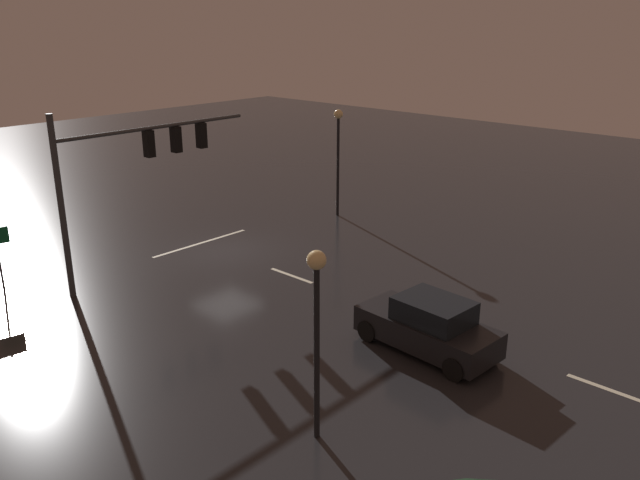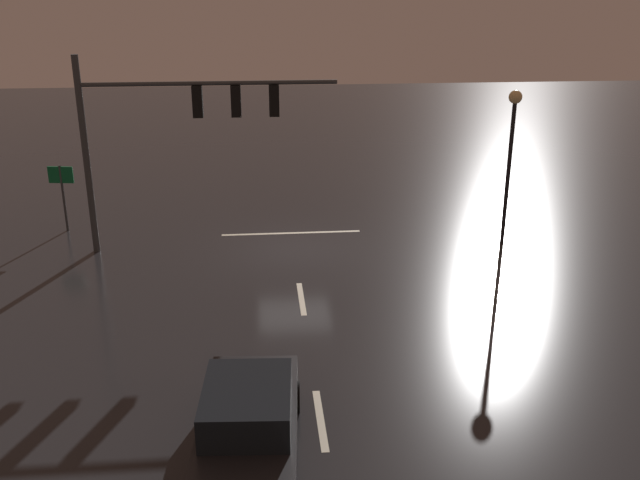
# 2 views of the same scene
# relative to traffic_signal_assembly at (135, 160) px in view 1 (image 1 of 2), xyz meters

# --- Properties ---
(ground_plane) EXTENTS (80.00, 80.00, 0.00)m
(ground_plane) POSITION_rel_traffic_signal_assembly_xyz_m (-3.63, 0.45, -4.47)
(ground_plane) COLOR #232326
(traffic_signal_assembly) EXTENTS (8.24, 0.47, 6.47)m
(traffic_signal_assembly) POSITION_rel_traffic_signal_assembly_xyz_m (0.00, 0.00, 0.00)
(traffic_signal_assembly) COLOR #383A3D
(traffic_signal_assembly) RESTS_ON ground_plane
(lane_dash_far) EXTENTS (0.16, 2.20, 0.01)m
(lane_dash_far) POSITION_rel_traffic_signal_assembly_xyz_m (-3.63, 4.45, -4.46)
(lane_dash_far) COLOR beige
(lane_dash_far) RESTS_ON ground_plane
(lane_dash_mid) EXTENTS (0.16, 2.20, 0.01)m
(lane_dash_mid) POSITION_rel_traffic_signal_assembly_xyz_m (-3.63, 10.45, -4.46)
(lane_dash_mid) COLOR beige
(lane_dash_mid) RESTS_ON ground_plane
(lane_dash_near) EXTENTS (0.16, 2.20, 0.01)m
(lane_dash_near) POSITION_rel_traffic_signal_assembly_xyz_m (-3.63, 16.45, -4.46)
(lane_dash_near) COLOR beige
(lane_dash_near) RESTS_ON ground_plane
(stop_bar) EXTENTS (5.00, 0.16, 0.01)m
(stop_bar) POSITION_rel_traffic_signal_assembly_xyz_m (-3.63, -1.18, -4.46)
(stop_bar) COLOR beige
(stop_bar) RESTS_ON ground_plane
(car_approaching) EXTENTS (2.15, 4.46, 1.70)m
(car_approaching) POSITION_rel_traffic_signal_assembly_xyz_m (-2.17, 11.65, -3.67)
(car_approaching) COLOR black
(car_approaching) RESTS_ON ground_plane
(street_lamp_left_kerb) EXTENTS (0.44, 0.44, 5.27)m
(street_lamp_left_kerb) POSITION_rel_traffic_signal_assembly_xyz_m (-10.91, 0.46, -0.80)
(street_lamp_left_kerb) COLOR black
(street_lamp_left_kerb) RESTS_ON ground_plane
(street_lamp_right_kerb) EXTENTS (0.44, 0.44, 4.72)m
(street_lamp_right_kerb) POSITION_rel_traffic_signal_assembly_xyz_m (3.19, 12.10, -1.13)
(street_lamp_right_kerb) COLOR black
(street_lamp_right_kerb) RESTS_ON ground_plane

